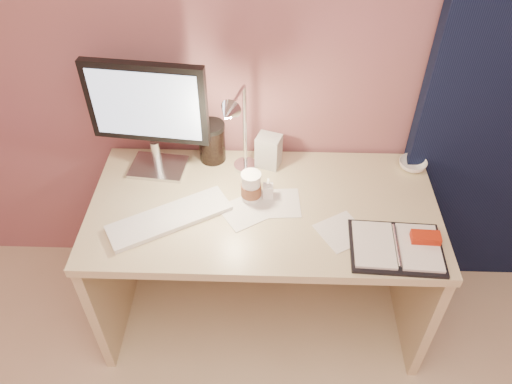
{
  "coord_description": "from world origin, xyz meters",
  "views": [
    {
      "loc": [
        0.01,
        -0.04,
        2.14
      ],
      "look_at": [
        -0.03,
        1.33,
        0.85
      ],
      "focal_mm": 35.0,
      "sensor_mm": 36.0,
      "label": 1
    }
  ],
  "objects_px": {
    "dark_jar": "(212,144)",
    "desk_lamp": "(251,131)",
    "planner": "(399,246)",
    "product_box": "(269,151)",
    "keyboard": "(170,218)",
    "coffee_cup": "(251,188)",
    "monitor": "(148,109)",
    "desk": "(263,230)",
    "bowl": "(413,165)",
    "lotion_bottle": "(268,188)"
  },
  "relations": [
    {
      "from": "keyboard",
      "to": "product_box",
      "type": "distance_m",
      "value": 0.52
    },
    {
      "from": "coffee_cup",
      "to": "desk_lamp",
      "type": "relative_size",
      "value": 0.31
    },
    {
      "from": "dark_jar",
      "to": "desk_lamp",
      "type": "xyz_separation_m",
      "value": [
        0.18,
        -0.16,
        0.19
      ]
    },
    {
      "from": "product_box",
      "to": "lotion_bottle",
      "type": "bearing_deg",
      "value": -71.09
    },
    {
      "from": "lotion_bottle",
      "to": "desk_lamp",
      "type": "distance_m",
      "value": 0.25
    },
    {
      "from": "keyboard",
      "to": "product_box",
      "type": "bearing_deg",
      "value": 12.17
    },
    {
      "from": "monitor",
      "to": "keyboard",
      "type": "xyz_separation_m",
      "value": [
        0.1,
        -0.3,
        -0.3
      ]
    },
    {
      "from": "bowl",
      "to": "product_box",
      "type": "relative_size",
      "value": 0.8
    },
    {
      "from": "desk",
      "to": "desk_lamp",
      "type": "height_order",
      "value": "desk_lamp"
    },
    {
      "from": "keyboard",
      "to": "coffee_cup",
      "type": "distance_m",
      "value": 0.34
    },
    {
      "from": "keyboard",
      "to": "desk_lamp",
      "type": "xyz_separation_m",
      "value": [
        0.31,
        0.22,
        0.26
      ]
    },
    {
      "from": "planner",
      "to": "product_box",
      "type": "relative_size",
      "value": 2.34
    },
    {
      "from": "lotion_bottle",
      "to": "planner",
      "type": "bearing_deg",
      "value": -28.51
    },
    {
      "from": "monitor",
      "to": "planner",
      "type": "distance_m",
      "value": 1.09
    },
    {
      "from": "desk_lamp",
      "to": "bowl",
      "type": "bearing_deg",
      "value": 26.06
    },
    {
      "from": "desk",
      "to": "dark_jar",
      "type": "height_order",
      "value": "dark_jar"
    },
    {
      "from": "planner",
      "to": "coffee_cup",
      "type": "relative_size",
      "value": 2.63
    },
    {
      "from": "coffee_cup",
      "to": "bowl",
      "type": "bearing_deg",
      "value": 17.35
    },
    {
      "from": "desk",
      "to": "bowl",
      "type": "height_order",
      "value": "bowl"
    },
    {
      "from": "bowl",
      "to": "lotion_bottle",
      "type": "xyz_separation_m",
      "value": [
        -0.62,
        -0.2,
        0.03
      ]
    },
    {
      "from": "dark_jar",
      "to": "product_box",
      "type": "height_order",
      "value": "dark_jar"
    },
    {
      "from": "planner",
      "to": "lotion_bottle",
      "type": "bearing_deg",
      "value": 154.36
    },
    {
      "from": "keyboard",
      "to": "lotion_bottle",
      "type": "height_order",
      "value": "lotion_bottle"
    },
    {
      "from": "product_box",
      "to": "desk",
      "type": "bearing_deg",
      "value": -76.1
    },
    {
      "from": "planner",
      "to": "desk_lamp",
      "type": "relative_size",
      "value": 0.8
    },
    {
      "from": "keyboard",
      "to": "bowl",
      "type": "relative_size",
      "value": 4.02
    },
    {
      "from": "bowl",
      "to": "dark_jar",
      "type": "height_order",
      "value": "dark_jar"
    },
    {
      "from": "desk",
      "to": "planner",
      "type": "relative_size",
      "value": 4.01
    },
    {
      "from": "lotion_bottle",
      "to": "product_box",
      "type": "relative_size",
      "value": 0.62
    },
    {
      "from": "keyboard",
      "to": "bowl",
      "type": "xyz_separation_m",
      "value": [
        1.0,
        0.34,
        0.01
      ]
    },
    {
      "from": "bowl",
      "to": "dark_jar",
      "type": "xyz_separation_m",
      "value": [
        -0.87,
        0.04,
        0.06
      ]
    },
    {
      "from": "desk",
      "to": "coffee_cup",
      "type": "distance_m",
      "value": 0.29
    },
    {
      "from": "monitor",
      "to": "product_box",
      "type": "xyz_separation_m",
      "value": [
        0.48,
        0.04,
        -0.23
      ]
    },
    {
      "from": "keyboard",
      "to": "dark_jar",
      "type": "bearing_deg",
      "value": 40.48
    },
    {
      "from": "planner",
      "to": "keyboard",
      "type": "bearing_deg",
      "value": 174.9
    },
    {
      "from": "bowl",
      "to": "dark_jar",
      "type": "bearing_deg",
      "value": 177.44
    },
    {
      "from": "coffee_cup",
      "to": "dark_jar",
      "type": "height_order",
      "value": "dark_jar"
    },
    {
      "from": "bowl",
      "to": "dark_jar",
      "type": "relative_size",
      "value": 0.73
    },
    {
      "from": "coffee_cup",
      "to": "desk_lamp",
      "type": "xyz_separation_m",
      "value": [
        -0.0,
        0.09,
        0.21
      ]
    },
    {
      "from": "planner",
      "to": "coffee_cup",
      "type": "height_order",
      "value": "coffee_cup"
    },
    {
      "from": "desk",
      "to": "bowl",
      "type": "bearing_deg",
      "value": 15.65
    },
    {
      "from": "product_box",
      "to": "desk_lamp",
      "type": "height_order",
      "value": "desk_lamp"
    },
    {
      "from": "monitor",
      "to": "keyboard",
      "type": "height_order",
      "value": "monitor"
    },
    {
      "from": "keyboard",
      "to": "dark_jar",
      "type": "xyz_separation_m",
      "value": [
        0.13,
        0.38,
        0.07
      ]
    },
    {
      "from": "desk",
      "to": "lotion_bottle",
      "type": "xyz_separation_m",
      "value": [
        0.02,
        -0.02,
        0.27
      ]
    },
    {
      "from": "planner",
      "to": "product_box",
      "type": "height_order",
      "value": "product_box"
    },
    {
      "from": "dark_jar",
      "to": "keyboard",
      "type": "bearing_deg",
      "value": -109.18
    },
    {
      "from": "monitor",
      "to": "lotion_bottle",
      "type": "xyz_separation_m",
      "value": [
        0.48,
        -0.16,
        -0.26
      ]
    },
    {
      "from": "planner",
      "to": "bowl",
      "type": "height_order",
      "value": "planner"
    },
    {
      "from": "bowl",
      "to": "keyboard",
      "type": "bearing_deg",
      "value": -161.13
    }
  ]
}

